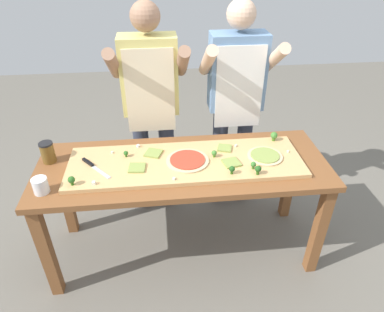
{
  "coord_description": "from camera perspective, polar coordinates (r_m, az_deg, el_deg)",
  "views": [
    {
      "loc": [
        -0.13,
        -1.82,
        2.04
      ],
      "look_at": [
        0.06,
        -0.04,
        0.86
      ],
      "focal_mm": 32.37,
      "sensor_mm": 36.0,
      "label": 1
    }
  ],
  "objects": [
    {
      "name": "ground_plane",
      "position": [
        2.74,
        -1.27,
        -14.79
      ],
      "size": [
        8.0,
        8.0,
        0.0
      ],
      "primitive_type": "plane",
      "color": "#6B665B"
    },
    {
      "name": "prep_table",
      "position": [
        2.28,
        -1.47,
        -3.44
      ],
      "size": [
        1.87,
        0.69,
        0.78
      ],
      "color": "brown",
      "rests_on": "ground"
    },
    {
      "name": "cutting_board",
      "position": [
        2.21,
        -1.02,
        -1.05
      ],
      "size": [
        1.48,
        0.46,
        0.03
      ],
      "primitive_type": "cube",
      "color": "tan",
      "rests_on": "prep_table"
    },
    {
      "name": "chefs_knife",
      "position": [
        2.23,
        -16.12,
        -1.5
      ],
      "size": [
        0.2,
        0.23,
        0.02
      ],
      "color": "#B7BABF",
      "rests_on": "cutting_board"
    },
    {
      "name": "pizza_whole_tomato_red",
      "position": [
        2.19,
        -0.75,
        -0.71
      ],
      "size": [
        0.27,
        0.27,
        0.02
      ],
      "color": "beige",
      "rests_on": "cutting_board"
    },
    {
      "name": "pizza_whole_pesto_green",
      "position": [
        2.28,
        11.92,
        0.02
      ],
      "size": [
        0.23,
        0.23,
        0.02
      ],
      "color": "beige",
      "rests_on": "cutting_board"
    },
    {
      "name": "pizza_slice_center",
      "position": [
        2.18,
        6.52,
        -1.1
      ],
      "size": [
        0.12,
        0.12,
        0.01
      ],
      "primitive_type": "cube",
      "rotation": [
        0.0,
        0.0,
        0.22
      ],
      "color": "#899E4C",
      "rests_on": "cutting_board"
    },
    {
      "name": "pizza_slice_far_right",
      "position": [
        2.32,
        5.38,
        1.32
      ],
      "size": [
        0.11,
        0.11,
        0.01
      ],
      "primitive_type": "cube",
      "rotation": [
        0.0,
        0.0,
        -0.29
      ],
      "color": "#899E4C",
      "rests_on": "cutting_board"
    },
    {
      "name": "pizza_slice_near_left",
      "position": [
        2.28,
        -6.37,
        0.48
      ],
      "size": [
        0.13,
        0.13,
        0.01
      ],
      "primitive_type": "cube",
      "rotation": [
        0.0,
        0.0,
        -0.38
      ],
      "color": "#899E4C",
      "rests_on": "cutting_board"
    },
    {
      "name": "pizza_slice_near_right",
      "position": [
        2.15,
        -9.06,
        -1.92
      ],
      "size": [
        0.11,
        0.11,
        0.01
      ],
      "primitive_type": "cube",
      "rotation": [
        0.0,
        0.0,
        -0.1
      ],
      "color": "#899E4C",
      "rests_on": "cutting_board"
    },
    {
      "name": "broccoli_floret_back_left",
      "position": [
        2.26,
        -10.84,
        0.42
      ],
      "size": [
        0.03,
        0.03,
        0.04
      ],
      "color": "#366618",
      "rests_on": "cutting_board"
    },
    {
      "name": "broccoli_floret_center_left",
      "position": [
        2.08,
        6.61,
        -2.19
      ],
      "size": [
        0.04,
        0.04,
        0.05
      ],
      "color": "#2C5915",
      "rests_on": "cutting_board"
    },
    {
      "name": "broccoli_floret_front_right",
      "position": [
        2.14,
        10.07,
        -1.41
      ],
      "size": [
        0.03,
        0.03,
        0.05
      ],
      "color": "#3F7220",
      "rests_on": "cutting_board"
    },
    {
      "name": "broccoli_floret_back_mid",
      "position": [
        2.46,
        13.36,
        3.27
      ],
      "size": [
        0.05,
        0.05,
        0.06
      ],
      "color": "#487A23",
      "rests_on": "cutting_board"
    },
    {
      "name": "broccoli_floret_front_left",
      "position": [
        2.22,
        3.67,
        0.46
      ],
      "size": [
        0.04,
        0.04,
        0.05
      ],
      "color": "#487A23",
      "rests_on": "cutting_board"
    },
    {
      "name": "broccoli_floret_center_right",
      "position": [
        2.1,
        10.83,
        -2.16
      ],
      "size": [
        0.04,
        0.04,
        0.06
      ],
      "color": "#2C5915",
      "rests_on": "cutting_board"
    },
    {
      "name": "broccoli_floret_front_mid",
      "position": [
        2.1,
        -19.25,
        -3.76
      ],
      "size": [
        0.04,
        0.04,
        0.06
      ],
      "color": "#366618",
      "rests_on": "cutting_board"
    },
    {
      "name": "cheese_crumble_a",
      "position": [
        2.36,
        15.51,
        0.74
      ],
      "size": [
        0.02,
        0.02,
        0.01
      ],
      "primitive_type": "cube",
      "rotation": [
        0.0,
        0.0,
        1.05
      ],
      "color": "silver",
      "rests_on": "cutting_board"
    },
    {
      "name": "cheese_crumble_b",
      "position": [
        2.08,
        -15.89,
        -4.3
      ],
      "size": [
        0.02,
        0.02,
        0.02
      ],
      "primitive_type": "cube",
      "rotation": [
        0.0,
        0.0,
        1.5
      ],
      "color": "white",
      "rests_on": "cutting_board"
    },
    {
      "name": "cheese_crumble_c",
      "position": [
        2.04,
        -2.99,
        -3.73
      ],
      "size": [
        0.02,
        0.02,
        0.01
      ],
      "primitive_type": "cube",
      "rotation": [
        0.0,
        0.0,
        1.0
      ],
      "color": "silver",
      "rests_on": "cutting_board"
    },
    {
      "name": "cheese_crumble_d",
      "position": [
        2.36,
        7.25,
        1.69
      ],
      "size": [
        0.02,
        0.02,
        0.01
      ],
      "primitive_type": "cube",
      "rotation": [
        0.0,
        0.0,
        0.44
      ],
      "color": "silver",
      "rests_on": "cutting_board"
    },
    {
      "name": "cheese_crumble_e",
      "position": [
        2.33,
        -13.01,
        0.59
      ],
      "size": [
        0.02,
        0.02,
        0.01
      ],
      "primitive_type": "cube",
      "rotation": [
        0.0,
        0.0,
        1.04
      ],
      "color": "silver",
      "rests_on": "cutting_board"
    },
    {
      "name": "cheese_crumble_f",
      "position": [
        2.36,
        -8.87,
        1.65
      ],
      "size": [
        0.03,
        0.03,
        0.02
      ],
      "primitive_type": "cube",
      "rotation": [
        0.0,
        0.0,
        0.64
      ],
      "color": "white",
      "rests_on": "cutting_board"
    },
    {
      "name": "flour_cup",
      "position": [
        2.14,
        -23.66,
        -4.61
      ],
      "size": [
        0.09,
        0.09,
        0.09
      ],
      "color": "white",
      "rests_on": "prep_table"
    },
    {
      "name": "sauce_jar",
      "position": [
        2.38,
        -22.68,
        0.56
      ],
      "size": [
        0.09,
        0.09,
        0.14
      ],
      "color": "brown",
      "rests_on": "prep_table"
    },
    {
      "name": "cook_left",
      "position": [
        2.58,
        -6.79,
        9.33
      ],
      "size": [
        0.54,
        0.39,
        1.67
      ],
      "color": "#333847",
      "rests_on": "ground"
    },
    {
      "name": "cook_right",
      "position": [
        2.65,
        7.2,
        9.91
      ],
      "size": [
        0.54,
        0.39,
        1.67
      ],
      "color": "#333847",
      "rests_on": "ground"
    }
  ]
}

